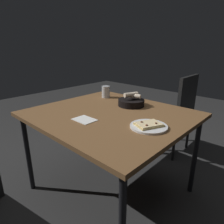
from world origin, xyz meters
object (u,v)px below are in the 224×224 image
dining_table (110,119)px  pizza_plate (149,126)px  beer_glass (106,92)px  chair_near (176,110)px  bread_basket (131,102)px

dining_table → pizza_plate: bearing=-6.2°
pizza_plate → beer_glass: 0.83m
beer_glass → chair_near: 0.86m
beer_glass → chair_near: (0.44, 0.70, -0.25)m
chair_near → pizza_plate: bearing=-73.7°
dining_table → chair_near: bearing=85.8°
pizza_plate → chair_near: 1.12m
dining_table → chair_near: 1.03m
bread_basket → chair_near: size_ratio=0.25×
beer_glass → chair_near: bearing=57.9°
bread_basket → beer_glass: 0.37m
beer_glass → chair_near: size_ratio=0.12×
dining_table → beer_glass: beer_glass is taller
pizza_plate → chair_near: size_ratio=0.26×
bread_basket → beer_glass: (-0.37, 0.05, 0.02)m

